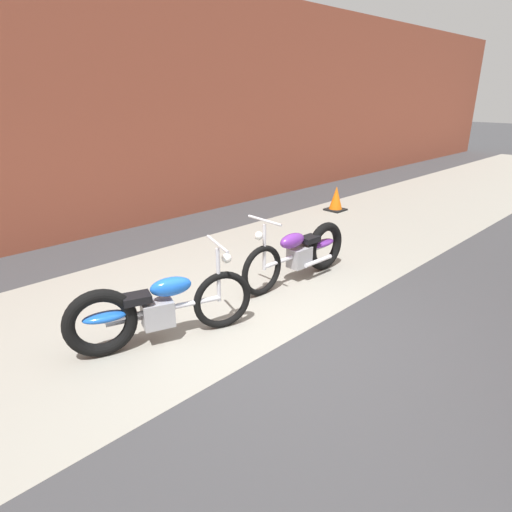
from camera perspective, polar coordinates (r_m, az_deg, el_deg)
The scene contains 6 objects.
ground_plane at distance 4.78m, azimuth 4.21°, elevation -11.12°, with size 80.00×80.00×0.00m, color #38383A.
sidewalk_slab at distance 5.92m, azimuth -8.64°, elevation -4.64°, with size 36.00×3.50×0.01m, color gray.
brick_building_wall at distance 8.43m, azimuth -24.35°, elevation 17.38°, with size 36.00×0.50×4.56m, color brown.
motorcycle_blue at distance 4.67m, azimuth -13.74°, elevation -6.91°, with size 1.93×0.87×1.03m.
motorcycle_purple at distance 6.18m, azimuth 6.22°, elevation 0.54°, with size 2.01×0.58×1.03m.
traffic_cone at distance 10.02m, azimuth 10.45°, elevation 7.28°, with size 0.40×0.40×0.55m.
Camera 1 is at (-3.09, -2.63, 2.51)m, focal length 30.50 mm.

